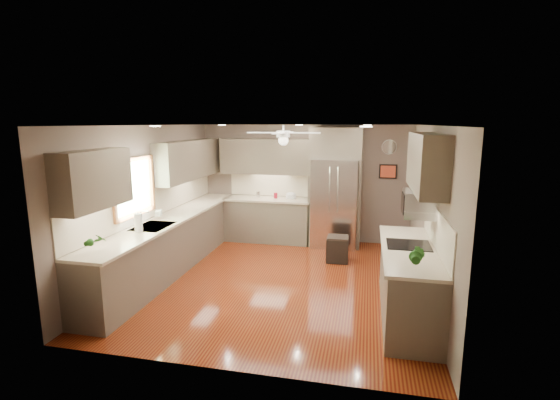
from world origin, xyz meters
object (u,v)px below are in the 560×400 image
at_px(potted_plant_left, 96,241).
at_px(stool, 337,249).
at_px(soap_bottle, 159,213).
at_px(microwave, 419,204).
at_px(canister_d, 276,195).
at_px(canister_b, 258,194).
at_px(paper_towel, 138,223).
at_px(potted_plant_right, 418,256).
at_px(bowl, 291,198).
at_px(refrigerator, 335,189).

height_order(potted_plant_left, stool, potted_plant_left).
distance_m(soap_bottle, potted_plant_left, 1.85).
height_order(soap_bottle, microwave, microwave).
bearing_deg(canister_d, canister_b, 179.30).
xyz_separation_m(soap_bottle, stool, (2.93, 1.17, -0.80)).
distance_m(potted_plant_left, microwave, 4.19).
relative_size(canister_b, paper_towel, 0.43).
xyz_separation_m(canister_d, potted_plant_right, (2.49, -3.89, 0.10)).
bearing_deg(canister_b, stool, -30.86).
distance_m(bowl, microwave, 3.63).
xyz_separation_m(canister_b, stool, (1.81, -1.08, -0.77)).
height_order(potted_plant_right, microwave, microwave).
bearing_deg(potted_plant_right, soap_bottle, 157.68).
bearing_deg(canister_b, paper_towel, -107.90).
xyz_separation_m(canister_b, potted_plant_right, (2.87, -3.89, 0.09)).
height_order(canister_b, microwave, microwave).
height_order(potted_plant_left, potted_plant_right, potted_plant_right).
relative_size(bowl, paper_towel, 0.77).
height_order(canister_b, canister_d, canister_b).
xyz_separation_m(soap_bottle, potted_plant_right, (3.99, -1.64, 0.06)).
relative_size(potted_plant_right, bowl, 1.44).
distance_m(canister_b, canister_d, 0.39).
distance_m(canister_b, microwave, 4.12).
xyz_separation_m(bowl, refrigerator, (0.94, -0.08, 0.22)).
relative_size(canister_d, potted_plant_left, 0.39).
relative_size(potted_plant_right, stool, 0.69).
height_order(bowl, paper_towel, paper_towel).
bearing_deg(canister_b, bowl, -0.78).
height_order(refrigerator, stool, refrigerator).
distance_m(potted_plant_left, refrigerator, 4.80).
bearing_deg(canister_d, potted_plant_right, -57.39).
bearing_deg(microwave, canister_d, 132.98).
bearing_deg(microwave, bowl, 129.13).
bearing_deg(potted_plant_right, paper_towel, 168.34).
bearing_deg(canister_d, bowl, -0.87).
relative_size(potted_plant_left, refrigerator, 0.13).
bearing_deg(paper_towel, potted_plant_right, -11.66).
relative_size(canister_d, potted_plant_right, 0.37).
bearing_deg(bowl, paper_towel, -119.14).
relative_size(soap_bottle, potted_plant_left, 0.65).
bearing_deg(soap_bottle, potted_plant_left, -85.36).
height_order(potted_plant_left, paper_towel, potted_plant_left).
relative_size(bowl, refrigerator, 0.09).
xyz_separation_m(refrigerator, microwave, (1.33, -2.71, 0.29)).
bearing_deg(canister_b, soap_bottle, -116.45).
xyz_separation_m(canister_d, stool, (1.43, -1.08, -0.76)).
bearing_deg(microwave, refrigerator, 116.09).
bearing_deg(paper_towel, potted_plant_left, -88.39).
height_order(canister_d, refrigerator, refrigerator).
bearing_deg(bowl, canister_b, 179.22).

